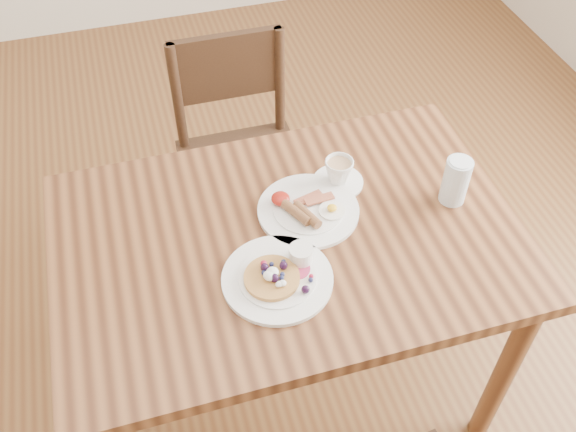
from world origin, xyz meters
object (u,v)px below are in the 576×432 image
(chair_far, at_px, (240,152))
(water_glass, at_px, (456,181))
(teacup_saucer, at_px, (339,174))
(pancake_plate, at_px, (279,276))
(breakfast_plate, at_px, (307,209))
(dining_table, at_px, (288,259))

(chair_far, xyz_separation_m, water_glass, (0.45, -0.63, 0.32))
(chair_far, relative_size, water_glass, 6.54)
(teacup_saucer, bearing_deg, chair_far, 109.61)
(water_glass, bearing_deg, pancake_plate, -165.88)
(breakfast_plate, height_order, teacup_saucer, teacup_saucer)
(dining_table, relative_size, chair_far, 1.36)
(pancake_plate, relative_size, water_glass, 2.01)
(breakfast_plate, xyz_separation_m, teacup_saucer, (0.12, 0.08, 0.02))
(teacup_saucer, distance_m, water_glass, 0.31)
(breakfast_plate, bearing_deg, pancake_plate, -124.20)
(breakfast_plate, distance_m, teacup_saucer, 0.14)
(pancake_plate, bearing_deg, water_glass, 14.12)
(dining_table, bearing_deg, breakfast_plate, 41.26)
(dining_table, relative_size, breakfast_plate, 4.44)
(dining_table, height_order, water_glass, water_glass)
(chair_far, relative_size, teacup_saucer, 6.29)
(pancake_plate, height_order, water_glass, water_glass)
(pancake_plate, relative_size, breakfast_plate, 1.00)
(dining_table, bearing_deg, teacup_saucer, 37.71)
(chair_far, bearing_deg, pancake_plate, 84.84)
(dining_table, height_order, chair_far, chair_far)
(chair_far, distance_m, pancake_plate, 0.82)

